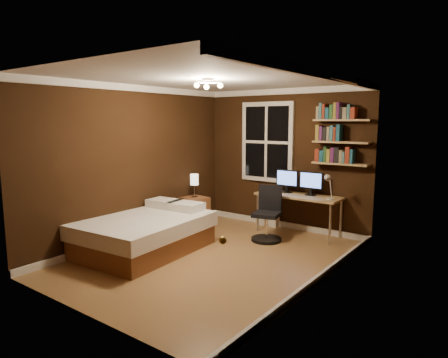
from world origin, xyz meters
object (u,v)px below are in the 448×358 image
Objects in this scene: desk at (298,198)px; office_chair at (267,221)px; bedside_lamp at (194,186)px; monitor_right at (311,184)px; bed at (146,233)px; radiator at (268,210)px; nightstand at (195,211)px; monitor_left at (287,181)px; desk_lamp at (329,187)px.

desk is 1.63× the size of office_chair.
monitor_right is at bearing 19.28° from bedside_lamp.
bedside_lamp is 1.05× the size of monitor_right.
bed reaches higher than radiator.
bedside_lamp is 1.91m from desk.
bedside_lamp reaches higher than bed.
bedside_lamp is 2.11m from monitor_right.
nightstand is 1.56m from office_chair.
desk is at bearing 52.07° from bed.
monitor_right is (0.45, 0.00, 0.00)m from monitor_left.
desk_lamp is at bearing 21.22° from nightstand.
office_chair is (1.55, 0.01, 0.06)m from nightstand.
desk reaches higher than radiator.
monitor_left is 0.89m from office_chair.
monitor_right is 0.94× the size of desk_lamp.
nightstand is 1.94m from desk.
desk is 3.30× the size of desk_lamp.
bed is 1.58m from nightstand.
nightstand is 0.48m from bedside_lamp.
radiator is at bearing 165.86° from desk_lamp.
nightstand is at bearing -144.06° from radiator.
office_chair is (0.44, -0.80, 0.03)m from radiator.
bed is 4.59× the size of bedside_lamp.
monitor_left is (1.18, 2.24, 0.62)m from bed.
monitor_right is (1.99, 0.70, 0.62)m from nightstand.
bedside_lamp is 1.44m from radiator.
bed is at bearing -123.61° from desk.
nightstand is at bearing -160.91° from desk.
desk_lamp is (0.40, -0.21, 0.02)m from monitor_right.
office_chair is at bearing -111.68° from desk.
bed is 1.65m from bedside_lamp.
bed is at bearing -126.03° from monitor_right.
desk_lamp reaches higher than nightstand.
desk is 0.38m from monitor_left.
monitor_right is (1.63, 2.24, 0.62)m from bed.
desk is at bearing 19.09° from bedside_lamp.
desk_lamp is at bearing -14.01° from monitor_left.
bedside_lamp is 1.05× the size of monitor_left.
radiator is 0.74m from monitor_left.
radiator is at bearing 35.94° from bedside_lamp.
radiator is 0.78m from desk.
monitor_left is 0.45m from monitor_right.
desk is 0.67m from desk_lamp.
monitor_left reaches higher than office_chair.
bed is at bearing -107.70° from radiator.
desk is at bearing 28.85° from nightstand.
monitor_left is at bearing 24.31° from bedside_lamp.
radiator is 1.45m from desk_lamp.
monitor_left and monitor_right have the same top height.
bed is 2.60m from monitor_left.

